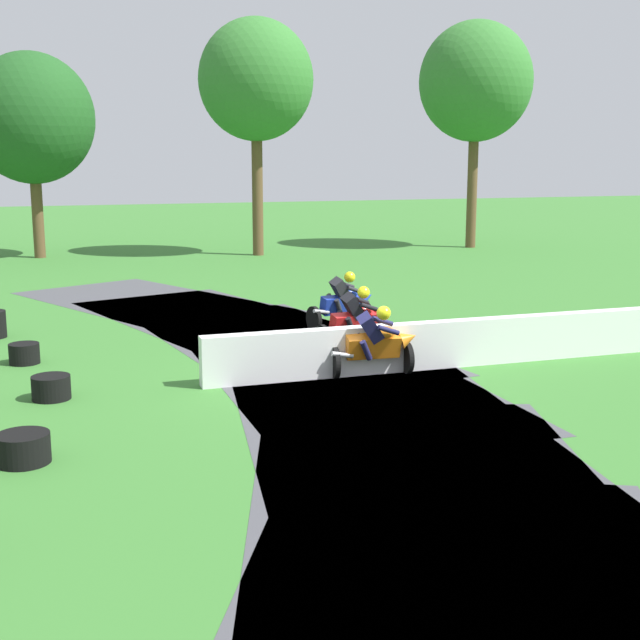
% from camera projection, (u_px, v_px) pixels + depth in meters
% --- Properties ---
extents(ground_plane, '(120.00, 120.00, 0.00)m').
position_uv_depth(ground_plane, '(335.00, 376.00, 15.65)').
color(ground_plane, '#38752D').
extents(track_asphalt, '(8.60, 28.12, 0.01)m').
position_uv_depth(track_asphalt, '(287.00, 380.00, 15.36)').
color(track_asphalt, '#47474C').
rests_on(track_asphalt, ground).
extents(safety_barrier, '(16.10, 0.47, 0.90)m').
position_uv_depth(safety_barrier, '(593.00, 333.00, 17.29)').
color(safety_barrier, white).
rests_on(safety_barrier, ground).
extents(motorcycle_lead_orange, '(1.70, 0.88, 1.43)m').
position_uv_depth(motorcycle_lead_orange, '(377.00, 343.00, 15.51)').
color(motorcycle_lead_orange, black).
rests_on(motorcycle_lead_orange, ground).
extents(motorcycle_chase_red, '(1.69, 0.93, 1.43)m').
position_uv_depth(motorcycle_chase_red, '(357.00, 319.00, 17.65)').
color(motorcycle_chase_red, black).
rests_on(motorcycle_chase_red, ground).
extents(motorcycle_trailing_blue, '(1.70, 0.98, 1.43)m').
position_uv_depth(motorcycle_trailing_blue, '(344.00, 302.00, 19.83)').
color(motorcycle_trailing_blue, black).
rests_on(motorcycle_trailing_blue, ground).
extents(tire_stack_mid_a, '(0.70, 0.70, 0.40)m').
position_uv_depth(tire_stack_mid_a, '(23.00, 448.00, 11.17)').
color(tire_stack_mid_a, black).
rests_on(tire_stack_mid_a, ground).
extents(tire_stack_mid_b, '(0.64, 0.64, 0.40)m').
position_uv_depth(tire_stack_mid_b, '(51.00, 387.00, 14.12)').
color(tire_stack_mid_b, black).
rests_on(tire_stack_mid_b, ground).
extents(tire_stack_far, '(0.58, 0.58, 0.40)m').
position_uv_depth(tire_stack_far, '(24.00, 354.00, 16.56)').
color(tire_stack_far, black).
rests_on(tire_stack_far, ground).
extents(tree_far_right, '(4.88, 4.88, 9.74)m').
position_uv_depth(tree_far_right, '(476.00, 82.00, 36.67)').
color(tree_far_right, brown).
rests_on(tree_far_right, ground).
extents(tree_mid_rise, '(4.83, 4.83, 7.99)m').
position_uv_depth(tree_mid_rise, '(32.00, 119.00, 33.09)').
color(tree_mid_rise, brown).
rests_on(tree_mid_rise, ground).
extents(tree_distant, '(4.57, 4.57, 9.38)m').
position_uv_depth(tree_distant, '(256.00, 81.00, 33.68)').
color(tree_distant, brown).
rests_on(tree_distant, ground).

